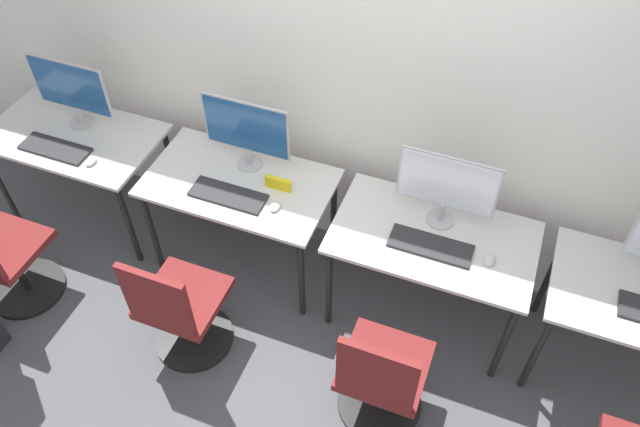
{
  "coord_description": "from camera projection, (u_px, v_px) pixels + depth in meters",
  "views": [
    {
      "loc": [
        0.83,
        -2.0,
        3.38
      ],
      "look_at": [
        0.0,
        0.13,
        0.89
      ],
      "focal_mm": 35.0,
      "sensor_mm": 36.0,
      "label": 1
    }
  ],
  "objects": [
    {
      "name": "placard_left",
      "position": [
        278.0,
        183.0,
        3.69
      ],
      "size": [
        0.16,
        0.03,
        0.08
      ],
      "color": "yellow",
      "rests_on": "desk_left"
    },
    {
      "name": "office_chair_right",
      "position": [
        381.0,
        381.0,
        3.27
      ],
      "size": [
        0.48,
        0.48,
        0.9
      ],
      "color": "black",
      "rests_on": "ground_plane"
    },
    {
      "name": "keyboard_left",
      "position": [
        228.0,
        195.0,
        3.67
      ],
      "size": [
        0.46,
        0.17,
        0.02
      ],
      "color": "#262628",
      "rests_on": "desk_left"
    },
    {
      "name": "keyboard_far_left",
      "position": [
        55.0,
        149.0,
        3.95
      ],
      "size": [
        0.46,
        0.17,
        0.02
      ],
      "color": "#262628",
      "rests_on": "desk_far_left"
    },
    {
      "name": "monitor_left",
      "position": [
        246.0,
        130.0,
        3.66
      ],
      "size": [
        0.55,
        0.16,
        0.48
      ],
      "color": "#B2B2B7",
      "rests_on": "desk_left"
    },
    {
      "name": "keyboard_right",
      "position": [
        431.0,
        246.0,
        3.41
      ],
      "size": [
        0.46,
        0.17,
        0.02
      ],
      "color": "#262628",
      "rests_on": "desk_right"
    },
    {
      "name": "office_chair_far_left",
      "position": [
        2.0,
        261.0,
        3.82
      ],
      "size": [
        0.48,
        0.48,
        0.9
      ],
      "color": "black",
      "rests_on": "ground_plane"
    },
    {
      "name": "desk_left",
      "position": [
        240.0,
        191.0,
        3.82
      ],
      "size": [
        1.13,
        0.66,
        0.74
      ],
      "color": "silver",
      "rests_on": "ground_plane"
    },
    {
      "name": "mouse_far_left",
      "position": [
        91.0,
        161.0,
        3.86
      ],
      "size": [
        0.06,
        0.09,
        0.03
      ],
      "color": "silver",
      "rests_on": "desk_far_left"
    },
    {
      "name": "office_chair_left",
      "position": [
        181.0,
        312.0,
        3.57
      ],
      "size": [
        0.48,
        0.48,
        0.9
      ],
      "color": "black",
      "rests_on": "ground_plane"
    },
    {
      "name": "desk_right",
      "position": [
        432.0,
        246.0,
        3.53
      ],
      "size": [
        1.13,
        0.66,
        0.74
      ],
      "color": "silver",
      "rests_on": "ground_plane"
    },
    {
      "name": "monitor_right",
      "position": [
        447.0,
        186.0,
        3.35
      ],
      "size": [
        0.55,
        0.16,
        0.48
      ],
      "color": "#B2B2B7",
      "rests_on": "desk_right"
    },
    {
      "name": "mouse_right",
      "position": [
        490.0,
        259.0,
        3.33
      ],
      "size": [
        0.06,
        0.09,
        0.03
      ],
      "color": "silver",
      "rests_on": "desk_right"
    },
    {
      "name": "ground_plane",
      "position": [
        313.0,
        323.0,
        3.95
      ],
      "size": [
        20.0,
        20.0,
        0.0
      ],
      "primitive_type": "plane",
      "color": "#4C4C51"
    },
    {
      "name": "desk_far_left",
      "position": [
        75.0,
        144.0,
        4.12
      ],
      "size": [
        1.13,
        0.66,
        0.74
      ],
      "color": "silver",
      "rests_on": "ground_plane"
    },
    {
      "name": "monitor_far_left",
      "position": [
        71.0,
        89.0,
        3.93
      ],
      "size": [
        0.55,
        0.16,
        0.48
      ],
      "color": "#B2B2B7",
      "rests_on": "desk_far_left"
    },
    {
      "name": "mouse_left",
      "position": [
        275.0,
        206.0,
        3.6
      ],
      "size": [
        0.06,
        0.09,
        0.03
      ],
      "color": "silver",
      "rests_on": "desk_left"
    },
    {
      "name": "wall_back",
      "position": [
        363.0,
        69.0,
        3.41
      ],
      "size": [
        12.0,
        0.05,
        2.8
      ],
      "color": "silver",
      "rests_on": "ground_plane"
    }
  ]
}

